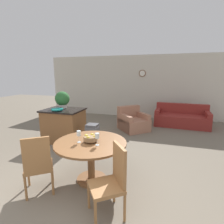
% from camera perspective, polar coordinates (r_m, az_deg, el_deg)
% --- Properties ---
extents(ground_plane, '(24.00, 24.00, 0.00)m').
position_cam_1_polar(ground_plane, '(2.83, -18.58, -29.93)').
color(ground_plane, '#706656').
extents(wall_back, '(8.00, 0.09, 2.70)m').
position_cam_1_polar(wall_back, '(7.91, 6.98, 8.23)').
color(wall_back, beige).
rests_on(wall_back, ground_plane).
extents(dining_table, '(1.25, 1.25, 0.73)m').
position_cam_1_polar(dining_table, '(3.15, -6.92, -12.43)').
color(dining_table, brown).
rests_on(dining_table, ground_plane).
extents(dining_chair_near_left, '(0.59, 0.59, 0.98)m').
position_cam_1_polar(dining_chair_near_left, '(3.04, -22.99, -15.15)').
color(dining_chair_near_left, '#9E6B3D').
rests_on(dining_chair_near_left, ground_plane).
extents(dining_chair_near_right, '(0.59, 0.59, 0.98)m').
position_cam_1_polar(dining_chair_near_right, '(2.46, -0.15, -20.96)').
color(dining_chair_near_right, '#9E6B3D').
rests_on(dining_chair_near_right, ground_plane).
extents(fruit_bowl, '(0.24, 0.24, 0.13)m').
position_cam_1_polar(fruit_bowl, '(3.06, -7.04, -8.39)').
color(fruit_bowl, olive).
rests_on(fruit_bowl, dining_table).
extents(wine_glass_left, '(0.07, 0.07, 0.21)m').
position_cam_1_polar(wine_glass_left, '(3.04, -10.80, -7.01)').
color(wine_glass_left, silver).
rests_on(wine_glass_left, dining_table).
extents(wine_glass_right, '(0.07, 0.07, 0.21)m').
position_cam_1_polar(wine_glass_right, '(2.88, -4.85, -7.93)').
color(wine_glass_right, silver).
rests_on(wine_glass_right, dining_table).
extents(kitchen_island, '(1.07, 0.86, 0.92)m').
position_cam_1_polar(kitchen_island, '(5.17, -15.38, -4.14)').
color(kitchen_island, brown).
rests_on(kitchen_island, ground_plane).
extents(teal_bowl, '(0.31, 0.31, 0.06)m').
position_cam_1_polar(teal_bowl, '(4.89, -17.47, 0.84)').
color(teal_bowl, teal).
rests_on(teal_bowl, kitchen_island).
extents(potted_plant, '(0.42, 0.42, 0.48)m').
position_cam_1_polar(potted_plant, '(5.26, -15.91, 4.05)').
color(potted_plant, beige).
rests_on(potted_plant, kitchen_island).
extents(trash_bin, '(0.30, 0.29, 0.60)m').
position_cam_1_polar(trash_bin, '(4.68, -6.42, -7.57)').
color(trash_bin, '#56565B').
rests_on(trash_bin, ground_plane).
extents(couch, '(1.94, 1.04, 0.79)m').
position_cam_1_polar(couch, '(7.01, 21.69, -1.92)').
color(couch, maroon).
rests_on(couch, ground_plane).
extents(armchair, '(1.22, 1.23, 0.79)m').
position_cam_1_polar(armchair, '(6.07, 6.83, -3.23)').
color(armchair, '#A87056').
rests_on(armchair, ground_plane).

